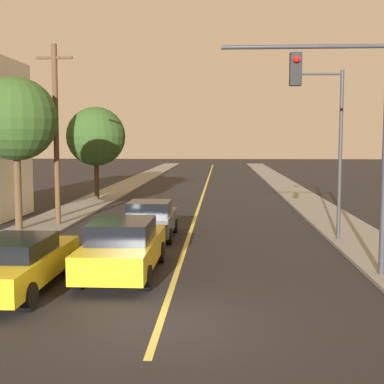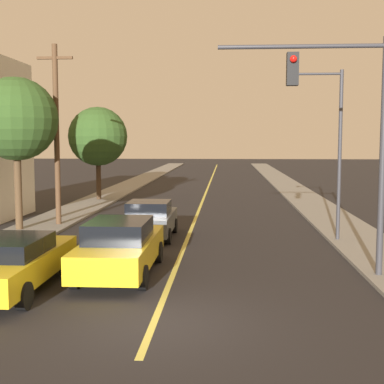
{
  "view_description": "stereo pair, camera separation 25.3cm",
  "coord_description": "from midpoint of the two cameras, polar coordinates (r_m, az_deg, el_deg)",
  "views": [
    {
      "loc": [
        1.29,
        -11.07,
        3.91
      ],
      "look_at": [
        0.0,
        12.57,
        1.6
      ],
      "focal_mm": 50.0,
      "sensor_mm": 36.0,
      "label": 1
    },
    {
      "loc": [
        1.54,
        -11.05,
        3.91
      ],
      "look_at": [
        0.0,
        12.57,
        1.6
      ],
      "focal_mm": 50.0,
      "sensor_mm": 36.0,
      "label": 2
    }
  ],
  "objects": [
    {
      "name": "ground_plane",
      "position": [
        11.81,
        -4.05,
        -13.76
      ],
      "size": [
        200.0,
        200.0,
        0.0
      ],
      "primitive_type": "plane",
      "color": "black"
    },
    {
      "name": "road_surface",
      "position": [
        47.24,
        1.39,
        0.83
      ],
      "size": [
        10.9,
        80.0,
        0.01
      ],
      "color": "black",
      "rests_on": "ground"
    },
    {
      "name": "sidewalk_left",
      "position": [
        47.91,
        -6.65,
        0.92
      ],
      "size": [
        2.5,
        80.0,
        0.12
      ],
      "color": "gray",
      "rests_on": "ground"
    },
    {
      "name": "sidewalk_right",
      "position": [
        47.51,
        9.5,
        0.84
      ],
      "size": [
        2.5,
        80.0,
        0.12
      ],
      "color": "gray",
      "rests_on": "ground"
    },
    {
      "name": "car_near_lane_front",
      "position": [
        15.65,
        -7.81,
        -5.82
      ],
      "size": [
        2.02,
        5.13,
        1.63
      ],
      "color": "gold",
      "rests_on": "ground"
    },
    {
      "name": "car_near_lane_second",
      "position": [
        21.38,
        -4.83,
        -2.92
      ],
      "size": [
        1.96,
        4.04,
        1.49
      ],
      "color": "#474C51",
      "rests_on": "ground"
    },
    {
      "name": "car_outer_lane_front",
      "position": [
        14.63,
        -18.51,
        -7.16
      ],
      "size": [
        1.9,
        5.16,
        1.43
      ],
      "color": "gold",
      "rests_on": "ground"
    },
    {
      "name": "traffic_signal_mast",
      "position": [
        15.53,
        16.0,
        7.75
      ],
      "size": [
        4.67,
        0.42,
        6.59
      ],
      "color": "#333338",
      "rests_on": "ground"
    },
    {
      "name": "streetlamp_right",
      "position": [
        20.92,
        13.89,
        6.5
      ],
      "size": [
        2.02,
        0.36,
        6.4
      ],
      "color": "#333338",
      "rests_on": "ground"
    },
    {
      "name": "utility_pole_left",
      "position": [
        24.67,
        -14.58,
        6.25
      ],
      "size": [
        1.6,
        0.24,
        7.99
      ],
      "color": "#513823",
      "rests_on": "ground"
    },
    {
      "name": "tree_left_near",
      "position": [
        23.69,
        -18.59,
        7.36
      ],
      "size": [
        3.49,
        3.49,
        6.41
      ],
      "color": "#4C3823",
      "rests_on": "ground"
    },
    {
      "name": "tree_left_far",
      "position": [
        34.57,
        -10.41,
        5.83
      ],
      "size": [
        3.73,
        3.73,
        5.88
      ],
      "color": "#3D2B1C",
      "rests_on": "ground"
    }
  ]
}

